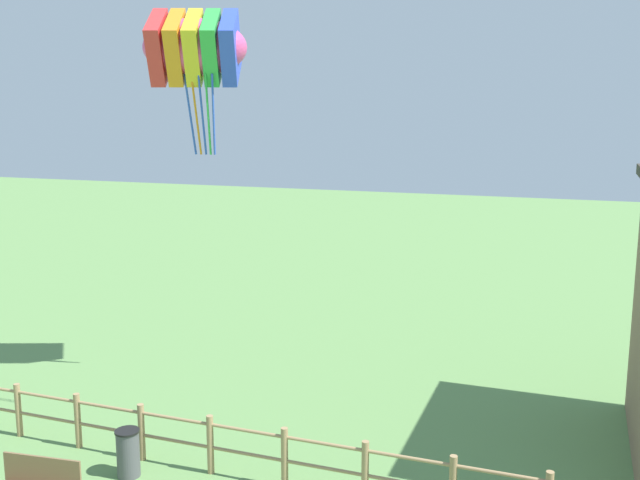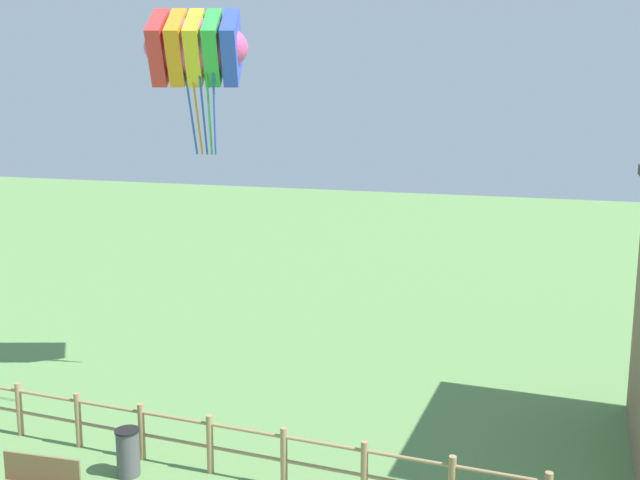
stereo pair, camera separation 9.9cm
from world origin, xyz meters
TOP-DOWN VIEW (x-y plane):
  - wooden_fence at (0.00, 7.89)m, footprint 19.86×0.14m
  - trash_bin at (-3.15, 7.21)m, footprint 0.50×0.50m
  - kite_rainbow_parafoil at (-4.37, 12.49)m, footprint 3.21×2.81m

SIDE VIEW (x-z plane):
  - trash_bin at x=-3.15m, z-range 0.00..0.99m
  - wooden_fence at x=0.00m, z-range 0.07..1.31m
  - kite_rainbow_parafoil at x=-4.37m, z-range 7.05..10.78m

